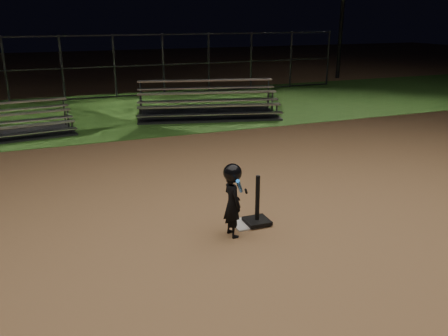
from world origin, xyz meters
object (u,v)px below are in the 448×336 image
(batting_tee, at_px, (257,214))
(bleacher_right, at_px, (208,109))
(home_plate, at_px, (247,223))
(bleacher_left, at_px, (6,131))
(child_batter, at_px, (232,198))

(batting_tee, bearing_deg, bleacher_right, 75.81)
(home_plate, xyz_separation_m, bleacher_left, (-3.89, 7.62, 0.17))
(home_plate, distance_m, batting_tee, 0.23)
(home_plate, bearing_deg, batting_tee, -21.14)
(batting_tee, xyz_separation_m, bleacher_right, (2.09, 8.25, 0.06))
(home_plate, height_order, batting_tee, batting_tee)
(bleacher_left, xyz_separation_m, bleacher_right, (6.13, 0.57, 0.05))
(child_batter, relative_size, bleacher_left, 0.31)
(batting_tee, distance_m, child_batter, 0.72)
(batting_tee, relative_size, bleacher_left, 0.21)
(home_plate, xyz_separation_m, batting_tee, (0.16, -0.06, 0.16))
(child_batter, height_order, bleacher_right, child_batter)
(batting_tee, bearing_deg, home_plate, 158.86)
(home_plate, bearing_deg, child_batter, -142.43)
(child_batter, relative_size, bleacher_right, 0.23)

